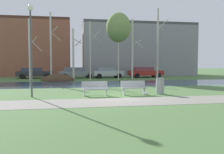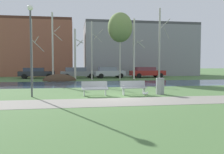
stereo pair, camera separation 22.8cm
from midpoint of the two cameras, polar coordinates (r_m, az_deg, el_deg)
ground_plane at (r=23.64m, az=-2.83°, el=-1.44°), size 120.00×120.00×0.00m
paved_path_strip at (r=12.12m, az=3.11°, el=-6.01°), size 60.00×2.59×0.01m
river_band at (r=22.68m, az=-2.57°, el=-1.63°), size 80.00×6.80×0.01m
soil_mound at (r=27.33m, az=-12.40°, el=-0.86°), size 3.75×2.98×1.51m
bench_left at (r=14.36m, az=-3.76°, el=-2.66°), size 1.61×0.60×0.87m
bench_right at (r=14.78m, az=5.67°, el=-2.50°), size 1.61×0.60×0.87m
trash_bin at (r=15.29m, az=12.03°, el=-2.12°), size 0.54×0.54×1.03m
seagull at (r=14.45m, az=8.54°, el=-4.02°), size 0.39×0.15×0.24m
streetlamp at (r=14.55m, az=-18.70°, el=9.44°), size 0.32×0.32×5.33m
birch_far_left at (r=27.94m, az=-18.68°, el=6.31°), size 1.53×2.22×6.91m
birch_left at (r=28.74m, az=-13.95°, el=7.38°), size 1.22×2.01×7.95m
birch_center_left at (r=29.00m, az=-8.69°, el=5.65°), size 1.13×1.96×6.15m
birch_center at (r=28.12m, az=-4.61°, el=6.59°), size 1.46×2.61×6.91m
birch_center_right at (r=28.81m, az=2.21°, el=11.93°), size 2.96×2.96×8.06m
birch_right at (r=29.17m, az=5.68°, el=6.81°), size 1.46×2.43×7.41m
birch_far_right at (r=29.83m, az=11.75°, el=8.05°), size 1.46×2.50×8.70m
parked_van_nearest_dark at (r=32.22m, az=-17.74°, el=1.01°), size 4.69×2.26×1.39m
parked_sedan_second_grey at (r=31.36m, az=-8.14°, el=1.11°), size 4.88×2.38×1.43m
parked_hatch_third_silver at (r=31.70m, az=-0.55°, el=1.21°), size 4.21×2.34×1.49m
parked_wagon_fourth_red at (r=32.82m, az=8.64°, el=1.22°), size 4.90×2.33×1.45m
building_brick_low at (r=39.76m, az=-19.82°, el=6.68°), size 14.24×6.28×8.83m
building_grey_warehouse at (r=40.05m, az=6.52°, el=6.50°), size 17.94×8.45×8.37m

